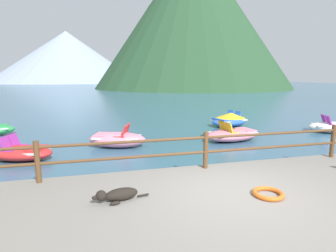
# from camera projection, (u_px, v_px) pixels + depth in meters

# --- Properties ---
(ground_plane) EXTENTS (200.00, 200.00, 0.00)m
(ground_plane) POSITION_uv_depth(u_px,v_px,m) (115.00, 94.00, 43.73)
(ground_plane) COLOR #38607A
(dock_railing) EXTENTS (23.92, 0.12, 0.95)m
(dock_railing) POSITION_uv_depth(u_px,v_px,m) (206.00, 146.00, 6.90)
(dock_railing) COLOR brown
(dock_railing) RESTS_ON promenade_dock
(dog_resting) EXTENTS (1.08, 0.42, 0.26)m
(dog_resting) POSITION_uv_depth(u_px,v_px,m) (118.00, 195.00, 5.12)
(dog_resting) COLOR black
(dog_resting) RESTS_ON promenade_dock
(life_ring) EXTENTS (0.61, 0.61, 0.09)m
(life_ring) POSITION_uv_depth(u_px,v_px,m) (268.00, 194.00, 5.35)
(life_ring) COLOR orange
(life_ring) RESTS_ON promenade_dock
(pedal_boat_0) EXTENTS (2.65, 1.62, 1.23)m
(pedal_boat_0) POSITION_uv_depth(u_px,v_px,m) (232.00, 132.00, 11.62)
(pedal_boat_0) COLOR pink
(pedal_boat_0) RESTS_ON ground
(pedal_boat_1) EXTENTS (2.50, 1.78, 0.90)m
(pedal_boat_1) POSITION_uv_depth(u_px,v_px,m) (117.00, 139.00, 10.62)
(pedal_boat_1) COLOR pink
(pedal_boat_1) RESTS_ON ground
(pedal_boat_3) EXTENTS (2.57, 1.89, 0.87)m
(pedal_boat_3) POSITION_uv_depth(u_px,v_px,m) (333.00, 127.00, 13.36)
(pedal_boat_3) COLOR white
(pedal_boat_3) RESTS_ON ground
(pedal_boat_4) EXTENTS (2.41, 1.78, 0.83)m
(pedal_boat_4) POSITION_uv_depth(u_px,v_px,m) (21.00, 152.00, 8.98)
(pedal_boat_4) COLOR red
(pedal_boat_4) RESTS_ON ground
(pedal_boat_5) EXTENTS (2.55, 2.02, 0.86)m
(pedal_boat_5) POSITION_uv_depth(u_px,v_px,m) (229.00, 121.00, 15.12)
(pedal_boat_5) COLOR blue
(pedal_boat_5) RESTS_ON ground
(cliff_headland) EXTENTS (47.30, 47.30, 34.33)m
(cliff_headland) POSITION_uv_depth(u_px,v_px,m) (186.00, 21.00, 65.82)
(cliff_headland) COLOR #284C2D
(cliff_headland) RESTS_ON ground
(distant_peak) EXTENTS (69.16, 69.16, 23.97)m
(distant_peak) POSITION_uv_depth(u_px,v_px,m) (67.00, 57.00, 128.82)
(distant_peak) COLOR #93A3B7
(distant_peak) RESTS_ON ground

